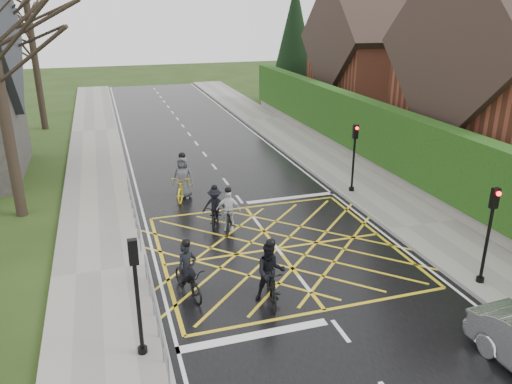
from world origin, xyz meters
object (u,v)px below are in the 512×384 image
cyclist_rear (188,277)px  cyclist_front (229,215)px  cyclist_back (271,278)px  cyclist_mid (215,210)px  cyclist_lead (184,183)px

cyclist_rear → cyclist_front: 4.62m
cyclist_back → cyclist_front: size_ratio=1.13×
cyclist_back → cyclist_mid: bearing=104.6°
cyclist_back → cyclist_front: bearing=100.8°
cyclist_front → cyclist_rear: bearing=-98.5°
cyclist_rear → cyclist_mid: bearing=53.7°
cyclist_back → cyclist_mid: size_ratio=1.15×
cyclist_mid → cyclist_lead: bearing=122.3°
cyclist_mid → cyclist_lead: cyclist_lead is taller
cyclist_front → cyclist_back: bearing=-69.6°
cyclist_rear → cyclist_back: (2.23, -1.05, 0.16)m
cyclist_mid → cyclist_lead: 3.27m
cyclist_back → cyclist_lead: (-1.01, 8.96, -0.01)m
cyclist_mid → cyclist_lead: size_ratio=0.77×
cyclist_front → cyclist_lead: (-1.07, 3.89, 0.09)m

